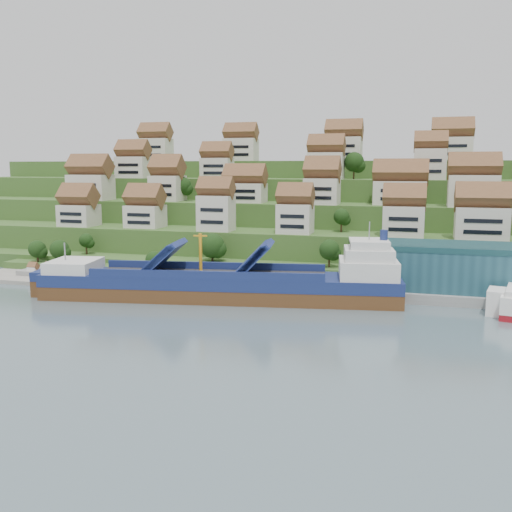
% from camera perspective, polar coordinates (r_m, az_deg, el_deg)
% --- Properties ---
extents(ground, '(300.00, 300.00, 0.00)m').
position_cam_1_polar(ground, '(122.33, 1.12, -4.82)').
color(ground, slate).
rests_on(ground, ground).
extents(quay, '(180.00, 14.00, 2.20)m').
position_cam_1_polar(quay, '(133.23, 11.16, -3.36)').
color(quay, gray).
rests_on(quay, ground).
extents(pebble_beach, '(45.00, 20.00, 1.00)m').
position_cam_1_polar(pebble_beach, '(157.28, -18.56, -2.00)').
color(pebble_beach, gray).
rests_on(pebble_beach, ground).
extents(hillside, '(260.00, 128.00, 31.00)m').
position_cam_1_polar(hillside, '(221.27, 8.07, 4.09)').
color(hillside, '#2D4C1E').
rests_on(hillside, ground).
extents(hillside_village, '(159.72, 61.86, 28.66)m').
position_cam_1_polar(hillside_village, '(177.56, 6.93, 7.32)').
color(hillside_village, beige).
rests_on(hillside_village, ground).
extents(hillside_trees, '(143.33, 60.05, 31.03)m').
position_cam_1_polar(hillside_trees, '(165.35, 1.22, 4.62)').
color(hillside_trees, '#1B3A13').
rests_on(hillside_trees, ground).
extents(flagpole, '(1.28, 0.16, 8.00)m').
position_cam_1_polar(flagpole, '(127.39, 10.20, -1.24)').
color(flagpole, gray).
rests_on(flagpole, quay).
extents(beach_huts, '(14.40, 3.70, 2.20)m').
position_cam_1_polar(beach_huts, '(157.14, -19.45, -1.46)').
color(beach_huts, white).
rests_on(beach_huts, pebble_beach).
extents(cargo_ship, '(79.65, 24.64, 17.47)m').
position_cam_1_polar(cargo_ship, '(125.65, -2.73, -2.91)').
color(cargo_ship, '#533219').
rests_on(cargo_ship, ground).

